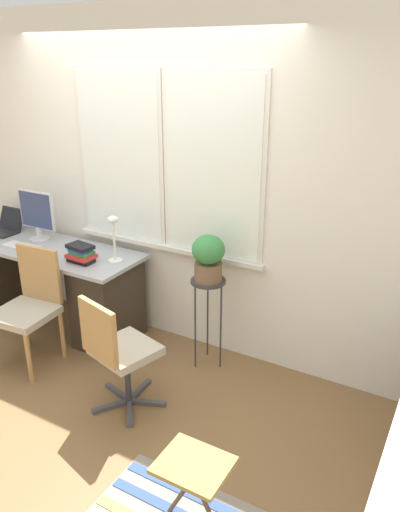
# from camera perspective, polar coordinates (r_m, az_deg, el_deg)

# --- Properties ---
(ground_plane) EXTENTS (14.00, 14.00, 0.00)m
(ground_plane) POSITION_cam_1_polar(r_m,az_deg,el_deg) (4.19, -10.70, -12.03)
(ground_plane) COLOR brown
(wall_back_with_window) EXTENTS (9.00, 0.12, 2.70)m
(wall_back_with_window) POSITION_cam_1_polar(r_m,az_deg,el_deg) (4.15, -5.61, 8.47)
(wall_back_with_window) COLOR white
(wall_back_with_window) RESTS_ON ground_plane
(desk) EXTENTS (1.84, 0.63, 0.75)m
(desk) POSITION_cam_1_polar(r_m,az_deg,el_deg) (4.75, -16.82, -2.89)
(desk) COLOR #9EA3A8
(desk) RESTS_ON ground_plane
(laptop) EXTENTS (0.30, 0.30, 0.21)m
(laptop) POSITION_cam_1_polar(r_m,az_deg,el_deg) (5.12, -21.41, 3.09)
(laptop) COLOR black
(laptop) RESTS_ON desk
(monitor) EXTENTS (0.40, 0.18, 0.45)m
(monitor) POSITION_cam_1_polar(r_m,az_deg,el_deg) (4.73, -18.14, 4.52)
(monitor) COLOR silver
(monitor) RESTS_ON desk
(keyboard) EXTENTS (0.37, 0.14, 0.02)m
(keyboard) POSITION_cam_1_polar(r_m,az_deg,el_deg) (4.65, -19.67, 1.01)
(keyboard) COLOR silver
(keyboard) RESTS_ON desk
(mouse) EXTENTS (0.04, 0.06, 0.03)m
(mouse) POSITION_cam_1_polar(r_m,az_deg,el_deg) (4.48, -17.29, 0.64)
(mouse) COLOR silver
(mouse) RESTS_ON desk
(desk_lamp) EXTENTS (0.12, 0.12, 0.39)m
(desk_lamp) POSITION_cam_1_polar(r_m,az_deg,el_deg) (4.06, -9.84, 2.77)
(desk_lamp) COLOR white
(desk_lamp) RESTS_ON desk
(book_stack) EXTENTS (0.24, 0.17, 0.15)m
(book_stack) POSITION_cam_1_polar(r_m,az_deg,el_deg) (4.17, -13.45, 0.28)
(book_stack) COLOR black
(book_stack) RESTS_ON desk
(desk_chair_wooden) EXTENTS (0.47, 0.48, 0.92)m
(desk_chair_wooden) POSITION_cam_1_polar(r_m,az_deg,el_deg) (4.17, -18.95, -5.26)
(desk_chair_wooden) COLOR #B2844C
(desk_chair_wooden) RESTS_ON ground_plane
(office_chair_swivel) EXTENTS (0.52, 0.53, 0.86)m
(office_chair_swivel) POSITION_cam_1_polar(r_m,az_deg,el_deg) (3.47, -9.36, -10.62)
(office_chair_swivel) COLOR #47474C
(office_chair_swivel) RESTS_ON ground_plane
(plant_stand) EXTENTS (0.27, 0.27, 0.74)m
(plant_stand) POSITION_cam_1_polar(r_m,az_deg,el_deg) (3.82, 0.93, -4.02)
(plant_stand) COLOR #333338
(plant_stand) RESTS_ON ground_plane
(potted_plant) EXTENTS (0.25, 0.25, 0.36)m
(potted_plant) POSITION_cam_1_polar(r_m,az_deg,el_deg) (3.70, 0.96, -0.06)
(potted_plant) COLOR brown
(potted_plant) RESTS_ON plant_stand
(folding_stool) EXTENTS (0.36, 0.31, 0.42)m
(folding_stool) POSITION_cam_1_polar(r_m,az_deg,el_deg) (2.73, -0.73, -23.28)
(folding_stool) COLOR olive
(folding_stool) RESTS_ON ground_plane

